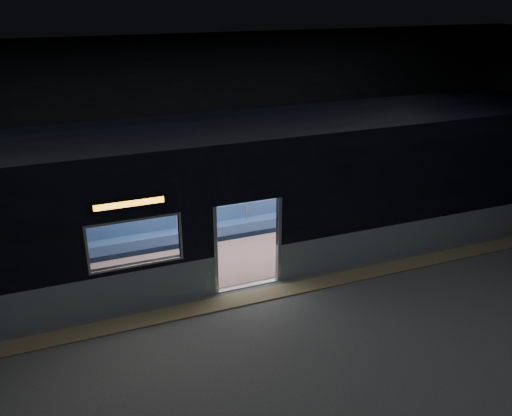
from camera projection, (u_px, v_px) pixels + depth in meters
station_floor at (266, 310)px, 11.27m from camera, size 24.00×14.00×0.01m
station_envelope at (267, 139)px, 9.87m from camera, size 24.00×14.00×5.00m
tactile_strip at (256, 296)px, 11.73m from camera, size 22.80×0.50×0.03m
metro_car at (225, 188)px, 12.75m from camera, size 18.00×3.04×3.35m
passenger at (329, 195)px, 15.15m from camera, size 0.43×0.75×1.46m
handbag at (332, 202)px, 14.98m from camera, size 0.40×0.37×0.16m
transit_map at (277, 176)px, 14.67m from camera, size 1.04×0.03×0.68m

